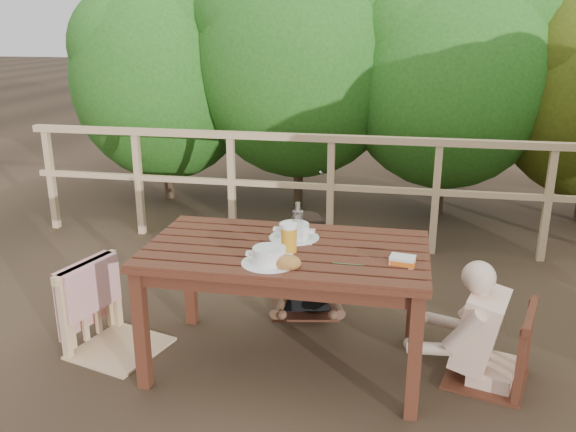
% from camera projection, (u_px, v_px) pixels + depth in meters
% --- Properties ---
extents(ground, '(60.00, 60.00, 0.00)m').
position_uv_depth(ground, '(286.00, 363.00, 3.56)').
color(ground, '#433121').
rests_on(ground, ground).
extents(table, '(1.56, 0.88, 0.72)m').
position_uv_depth(table, '(286.00, 308.00, 3.45)').
color(table, '#401E13').
rests_on(table, ground).
extents(chair_left, '(0.62, 0.62, 1.01)m').
position_uv_depth(chair_left, '(114.00, 274.00, 3.56)').
color(chair_left, tan).
rests_on(chair_left, ground).
extents(chair_far, '(0.53, 0.53, 0.92)m').
position_uv_depth(chair_far, '(306.00, 247.00, 4.12)').
color(chair_far, '#401E13').
rests_on(chair_far, ground).
extents(chair_right, '(0.54, 0.54, 0.88)m').
position_uv_depth(chair_right, '(493.00, 308.00, 3.27)').
color(chair_right, '#401E13').
rests_on(chair_right, ground).
extents(woman, '(0.56, 0.64, 1.14)m').
position_uv_depth(woman, '(306.00, 230.00, 4.10)').
color(woman, black).
rests_on(woman, ground).
extents(diner_right, '(0.67, 0.60, 1.14)m').
position_uv_depth(diner_right, '(502.00, 287.00, 3.23)').
color(diner_right, beige).
rests_on(diner_right, ground).
extents(railing, '(5.60, 0.10, 1.01)m').
position_uv_depth(railing, '(330.00, 192.00, 5.28)').
color(railing, tan).
rests_on(railing, ground).
extents(hedge_row, '(6.60, 1.60, 3.80)m').
position_uv_depth(hedge_row, '(389.00, 25.00, 5.90)').
color(hedge_row, '#235818').
rests_on(hedge_row, ground).
extents(soup_near, '(0.29, 0.29, 0.10)m').
position_uv_depth(soup_near, '(269.00, 257.00, 3.11)').
color(soup_near, white).
rests_on(soup_near, table).
extents(soup_far, '(0.29, 0.29, 0.10)m').
position_uv_depth(soup_far, '(294.00, 232.00, 3.47)').
color(soup_far, white).
rests_on(soup_far, table).
extents(bread_roll, '(0.14, 0.10, 0.08)m').
position_uv_depth(bread_roll, '(288.00, 263.00, 3.05)').
color(bread_roll, '#A65D29').
rests_on(bread_roll, table).
extents(beer_glass, '(0.09, 0.09, 0.17)m').
position_uv_depth(beer_glass, '(289.00, 239.00, 3.25)').
color(beer_glass, orange).
rests_on(beer_glass, table).
extents(bottle, '(0.06, 0.06, 0.25)m').
position_uv_depth(bottle, '(298.00, 224.00, 3.36)').
color(bottle, white).
rests_on(bottle, table).
extents(butter_tub, '(0.14, 0.11, 0.06)m').
position_uv_depth(butter_tub, '(402.00, 261.00, 3.10)').
color(butter_tub, white).
rests_on(butter_tub, table).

